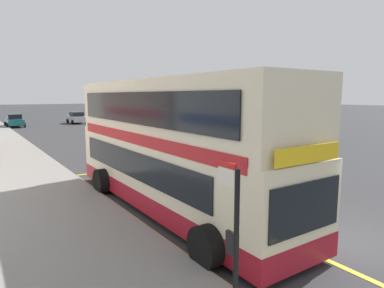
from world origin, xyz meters
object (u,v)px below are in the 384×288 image
double_decker_bus (170,150)px  bus_stop_sign (233,229)px  parked_car_teal_kerbside (14,121)px  parked_car_white_behind (165,135)px  parked_car_maroon_across (121,127)px  parked_car_silver_distant (77,118)px

double_decker_bus → bus_stop_sign: size_ratio=4.18×
double_decker_bus → parked_car_teal_kerbside: bearing=91.1°
parked_car_white_behind → parked_car_maroon_across: bearing=89.6°
parked_car_maroon_across → parked_car_white_behind: size_ratio=1.00×
parked_car_maroon_across → parked_car_silver_distant: 16.38m
double_decker_bus → bus_stop_sign: (-2.15, -5.76, -0.35)m
double_decker_bus → parked_car_silver_distant: (7.19, 38.42, -1.27)m
parked_car_silver_distant → parked_car_white_behind: size_ratio=1.00×
parked_car_maroon_across → bus_stop_sign: bearing=70.6°
parked_car_teal_kerbside → parked_car_silver_distant: (7.93, 1.20, 0.00)m
bus_stop_sign → parked_car_maroon_across: bus_stop_sign is taller
double_decker_bus → parked_car_maroon_across: (7.14, 22.04, -1.27)m
double_decker_bus → parked_car_white_behind: (7.32, 13.41, -1.27)m
bus_stop_sign → parked_car_white_behind: (9.47, 19.17, -0.91)m
parked_car_silver_distant → double_decker_bus: bearing=-100.8°
parked_car_maroon_across → parked_car_silver_distant: same height
double_decker_bus → parked_car_white_behind: size_ratio=2.65×
double_decker_bus → bus_stop_sign: 6.15m
parked_car_silver_distant → parked_car_white_behind: same height
parked_car_maroon_across → parked_car_white_behind: (0.18, -8.62, 0.00)m
parked_car_maroon_across → parked_car_silver_distant: (0.05, 16.38, 0.00)m
bus_stop_sign → parked_car_teal_kerbside: 43.01m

